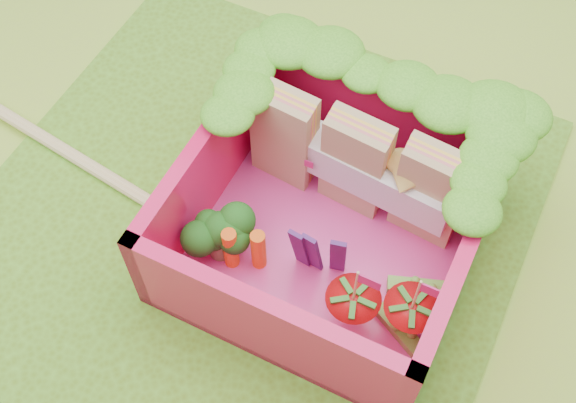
# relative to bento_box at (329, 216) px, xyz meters

# --- Properties ---
(ground) EXTENTS (14.00, 14.00, 0.00)m
(ground) POSITION_rel_bento_box_xyz_m (-0.42, -0.02, -0.31)
(ground) COLOR #A8D43B
(ground) RESTS_ON ground
(placemat) EXTENTS (2.60, 2.60, 0.03)m
(placemat) POSITION_rel_bento_box_xyz_m (-0.42, -0.02, -0.29)
(placemat) COLOR #5E8D20
(placemat) RESTS_ON ground
(bento_floor) EXTENTS (1.30, 1.30, 0.05)m
(bento_floor) POSITION_rel_bento_box_xyz_m (0.00, -0.00, -0.25)
(bento_floor) COLOR #DE388E
(bento_floor) RESTS_ON placemat
(bento_box) EXTENTS (1.30, 1.30, 0.55)m
(bento_box) POSITION_rel_bento_box_xyz_m (0.00, 0.00, 0.00)
(bento_box) COLOR #ED1351
(bento_box) RESTS_ON placemat
(lettuce_ruffle) EXTENTS (1.43, 0.83, 0.11)m
(lettuce_ruffle) POSITION_rel_bento_box_xyz_m (-0.00, 0.47, 0.33)
(lettuce_ruffle) COLOR #34901A
(lettuce_ruffle) RESTS_ON bento_box
(sandwich_stack) EXTENTS (1.06, 0.26, 0.55)m
(sandwich_stack) POSITION_rel_bento_box_xyz_m (0.01, 0.29, 0.04)
(sandwich_stack) COLOR tan
(sandwich_stack) RESTS_ON bento_floor
(broccoli) EXTENTS (0.34, 0.34, 0.24)m
(broccoli) POSITION_rel_bento_box_xyz_m (-0.43, -0.27, -0.06)
(broccoli) COLOR #6D9C4B
(broccoli) RESTS_ON bento_floor
(carrot_sticks) EXTENTS (0.19, 0.12, 0.26)m
(carrot_sticks) POSITION_rel_bento_box_xyz_m (-0.29, -0.28, -0.10)
(carrot_sticks) COLOR #FF5F15
(carrot_sticks) RESTS_ON bento_floor
(purple_wedges) EXTENTS (0.24, 0.07, 0.38)m
(purple_wedges) POSITION_rel_bento_box_xyz_m (0.02, -0.18, -0.04)
(purple_wedges) COLOR #4C1856
(purple_wedges) RESTS_ON bento_floor
(strawberry_left) EXTENTS (0.24, 0.24, 0.48)m
(strawberry_left) POSITION_rel_bento_box_xyz_m (0.26, -0.33, -0.10)
(strawberry_left) COLOR red
(strawberry_left) RESTS_ON bento_floor
(strawberry_right) EXTENTS (0.24, 0.24, 0.48)m
(strawberry_right) POSITION_rel_bento_box_xyz_m (0.50, -0.26, -0.10)
(strawberry_right) COLOR red
(strawberry_right) RESTS_ON bento_floor
(snap_peas) EXTENTS (0.32, 0.44, 0.05)m
(snap_peas) POSITION_rel_bento_box_xyz_m (0.50, -0.17, -0.20)
(snap_peas) COLOR #60AF37
(snap_peas) RESTS_ON bento_floor
(chopsticks) EXTENTS (2.46, 0.38, 0.05)m
(chopsticks) POSITION_rel_bento_box_xyz_m (-1.54, -0.10, -0.25)
(chopsticks) COLOR #DEC37A
(chopsticks) RESTS_ON placemat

